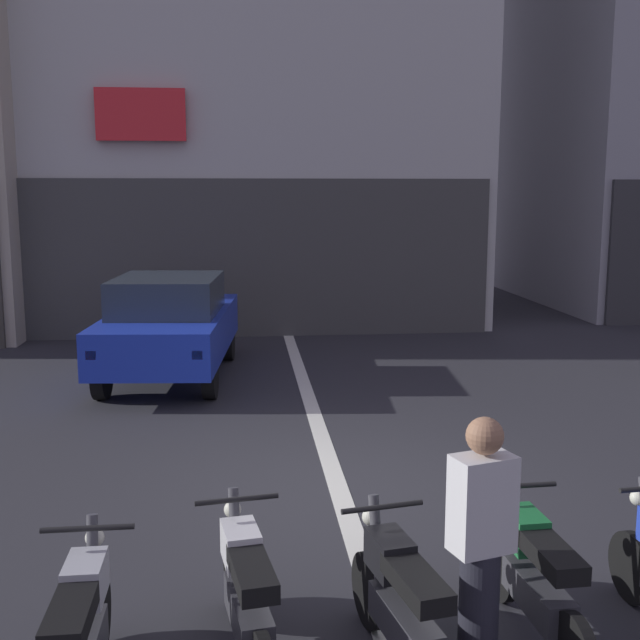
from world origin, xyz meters
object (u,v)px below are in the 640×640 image
person_by_motorcycles (481,551)px  car_blue_crossing_near (170,324)px  motorcycle_white_row_left_mid (246,595)px  motorcycle_green_row_right_mid (534,577)px  motorcycle_black_row_centre (401,605)px  motorcycle_silver_row_leftmost (81,636)px

person_by_motorcycles → car_blue_crossing_near: bearing=107.3°
motorcycle_white_row_left_mid → motorcycle_green_row_right_mid: 1.88m
motorcycle_black_row_centre → motorcycle_green_row_right_mid: same height
motorcycle_silver_row_leftmost → motorcycle_green_row_right_mid: size_ratio=1.00×
car_blue_crossing_near → motorcycle_silver_row_leftmost: (0.21, -8.09, -0.43)m
car_blue_crossing_near → motorcycle_silver_row_leftmost: 8.10m
person_by_motorcycles → motorcycle_black_row_centre: bearing=162.0°
motorcycle_silver_row_leftmost → motorcycle_black_row_centre: bearing=4.5°
car_blue_crossing_near → motorcycle_green_row_right_mid: 8.27m
motorcycle_black_row_centre → person_by_motorcycles: person_by_motorcycles is taller
car_blue_crossing_near → motorcycle_white_row_left_mid: (1.14, -7.73, -0.43)m
motorcycle_white_row_left_mid → motorcycle_silver_row_leftmost: bearing=-159.0°
motorcycle_black_row_centre → person_by_motorcycles: bearing=-18.0°
motorcycle_black_row_centre → motorcycle_green_row_right_mid: (0.94, 0.26, 0.00)m
motorcycle_green_row_right_mid → motorcycle_black_row_centre: bearing=-164.8°
motorcycle_silver_row_leftmost → motorcycle_green_row_right_mid: bearing=8.1°
motorcycle_green_row_right_mid → motorcycle_white_row_left_mid: bearing=-178.7°
motorcycle_black_row_centre → motorcycle_green_row_right_mid: bearing=15.2°
motorcycle_white_row_left_mid → motorcycle_black_row_centre: (0.94, -0.21, 0.00)m
motorcycle_white_row_left_mid → person_by_motorcycles: size_ratio=0.99×
motorcycle_silver_row_leftmost → motorcycle_white_row_left_mid: size_ratio=1.01×
motorcycle_black_row_centre → motorcycle_white_row_left_mid: bearing=167.2°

